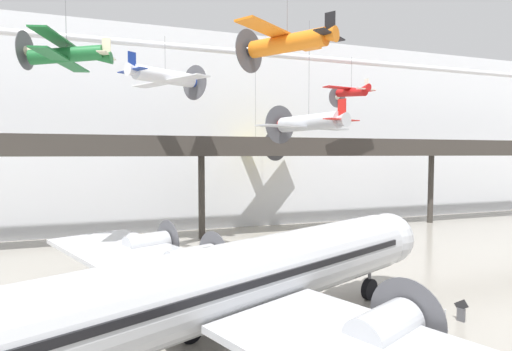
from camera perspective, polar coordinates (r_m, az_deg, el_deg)
hangar_back_wall at (r=49.11m, az=-9.33°, el=6.26°), size 140.00×3.00×23.48m
mezzanine_walkway at (r=41.56m, az=-7.56°, el=3.19°), size 110.00×3.20×10.78m
ceiling_truss_beam at (r=41.53m, az=-7.28°, el=17.51°), size 120.00×0.60×0.60m
airliner_silver_main at (r=17.36m, az=-5.63°, el=-15.58°), size 29.47×34.64×9.85m
suspended_plane_yellow_lowwing at (r=46.93m, az=-0.07°, el=4.11°), size 9.51×8.13×10.64m
suspended_plane_green_biplane at (r=28.52m, az=-25.51°, el=15.38°), size 5.61×6.72×4.84m
suspended_plane_silver_racer at (r=30.63m, az=7.54°, el=7.46°), size 8.69×7.43×9.10m
suspended_plane_orange_highwing at (r=21.33m, az=4.43°, el=18.43°), size 5.97×5.50×5.64m
suspended_plane_red_highwing at (r=43.63m, az=13.44°, el=11.55°), size 6.34×5.20×4.99m
suspended_plane_white_twin at (r=36.05m, az=-12.84°, el=13.57°), size 7.58×8.37×5.08m
stanchion_barrier at (r=23.89m, az=25.39°, el=-18.52°), size 0.36×0.36×1.08m
info_sign_pedestal at (r=25.25m, az=27.25°, el=-17.05°), size 0.31×0.74×1.24m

